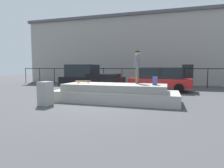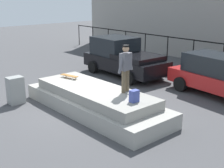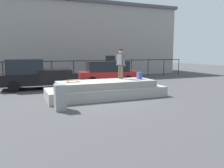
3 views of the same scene
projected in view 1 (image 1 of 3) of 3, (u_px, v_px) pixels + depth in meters
The scene contains 10 objects.
ground_plane at pixel (99, 101), 9.27m from camera, with size 60.00×60.00×0.00m, color #424244.
concrete_ledge at pixel (114, 94), 9.26m from camera, with size 6.12×2.16×0.87m.
skateboarder at pixel (137, 65), 9.33m from camera, with size 0.32×0.84×1.63m.
skateboard at pixel (83, 81), 9.77m from camera, with size 0.83×0.37×0.12m.
backpack at pixel (155, 81), 8.67m from camera, with size 0.28×0.20×0.38m, color #3F4C99.
car_black_pickup_near at pixel (90, 77), 14.29m from camera, with size 4.83×2.38×1.92m.
car_red_hatchback_mid at pixel (160, 79), 13.47m from camera, with size 4.49×2.41×1.69m.
utility_box at pixel (45, 93), 8.31m from camera, with size 0.44×0.60×1.06m, color gray.
fence_row at pixel (132, 74), 17.43m from camera, with size 24.06×0.06×1.65m.
warehouse_building at pixel (140, 52), 22.64m from camera, with size 25.82×7.98×7.26m.
Camera 1 is at (3.21, -8.61, 1.66)m, focal length 29.91 mm.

